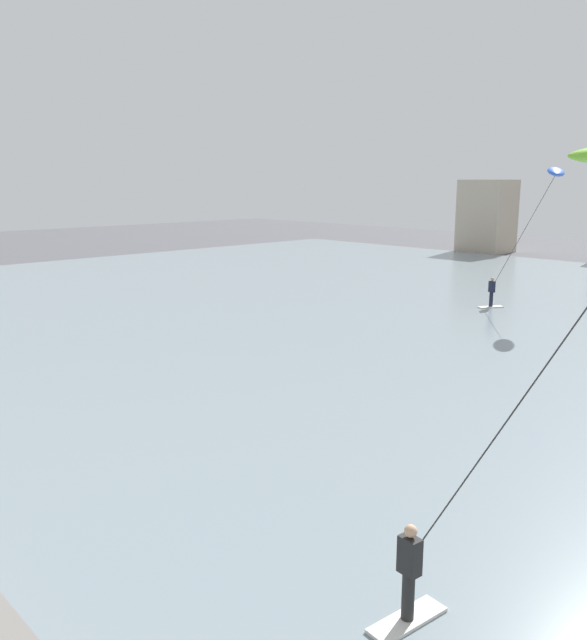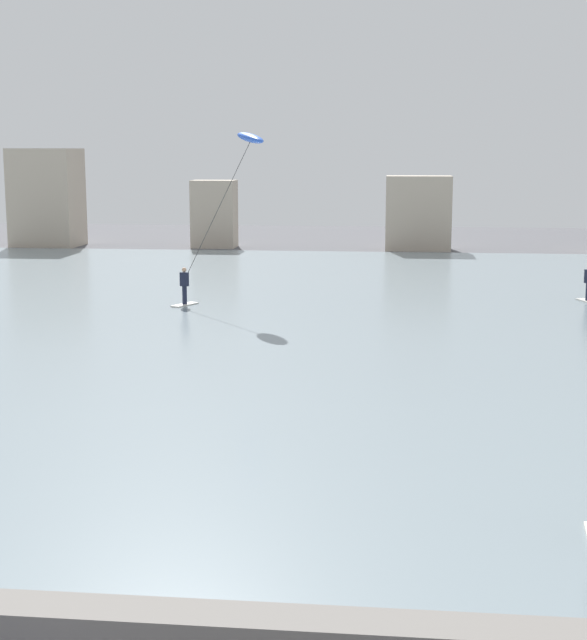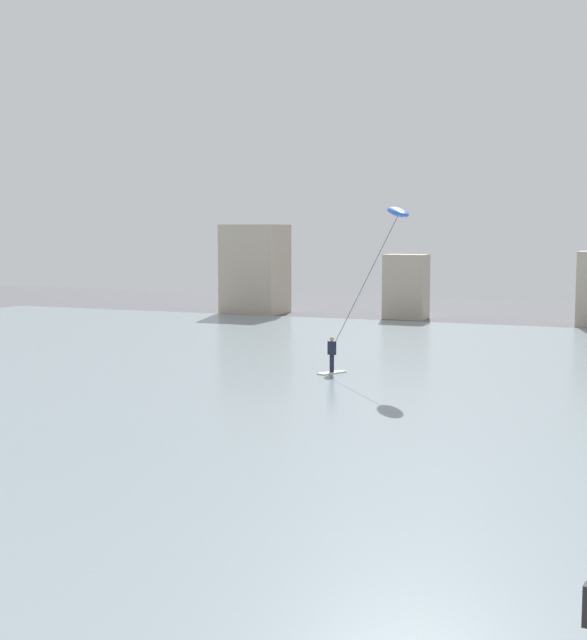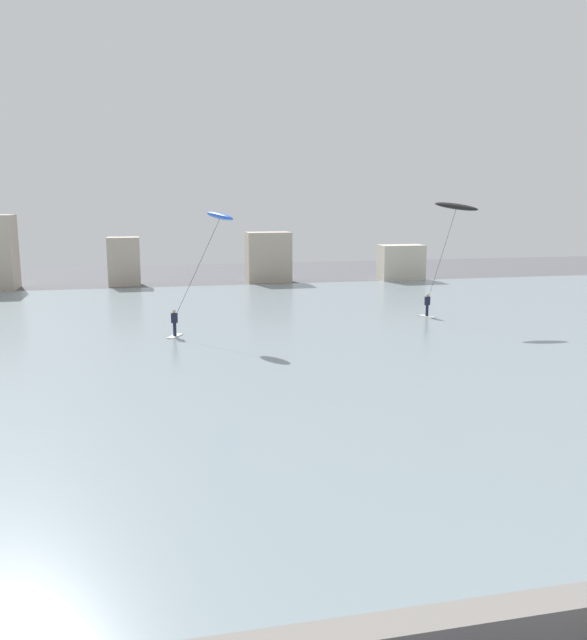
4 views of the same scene
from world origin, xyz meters
TOP-DOWN VIEW (x-y plane):
  - water_bay at (0.00, 31.00)m, footprint 84.00×52.00m
  - kitesurfer_blue at (-2.96, 33.87)m, footprint 4.36×2.65m

SIDE VIEW (x-z plane):
  - water_bay at x=0.00m, z-range 0.00..0.10m
  - kitesurfer_blue at x=-2.96m, z-range 2.57..10.10m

